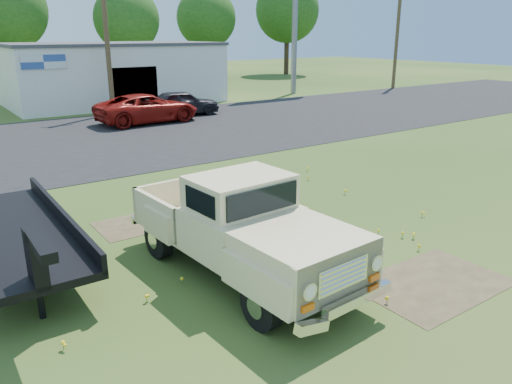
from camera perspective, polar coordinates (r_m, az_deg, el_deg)
ground at (r=11.62m, az=2.96°, el=-6.71°), size 140.00×140.00×0.00m
asphalt_lot at (r=24.67m, az=-19.17°, el=5.54°), size 90.00×14.00×0.02m
dirt_patch_a at (r=10.79m, az=19.53°, el=-9.83°), size 3.00×2.00×0.01m
dirt_patch_b at (r=13.53m, az=-13.09°, el=-3.55°), size 2.20×1.60×0.01m
commercial_building at (r=37.55m, az=-16.00°, el=12.97°), size 14.20×8.20×4.15m
utility_pole_mid at (r=32.08m, az=-16.71°, el=16.69°), size 1.60×0.30×9.00m
utility_pole_east at (r=47.49m, az=15.83°, el=16.89°), size 1.60×0.30×9.00m
treeline_d at (r=49.56m, az=-26.67°, el=18.10°), size 6.72×6.72×10.00m
treeline_e at (r=50.81m, az=-14.57°, el=18.57°), size 6.08×6.08×9.04m
treeline_f at (r=57.42m, az=-5.71°, el=19.18°), size 6.40×6.40×9.52m
treeline_g at (r=61.85m, az=3.59°, el=20.01°), size 7.36×7.36×10.95m
vintage_pickup_truck at (r=10.12m, az=-1.80°, el=-3.91°), size 2.65×6.06×2.15m
flatbed_trailer at (r=11.71m, az=-26.24°, el=-3.74°), size 2.25×6.52×1.77m
red_pickup at (r=28.64m, az=-12.30°, el=9.31°), size 5.82×2.92×1.58m
dark_sedan at (r=30.84m, az=-8.43°, el=10.02°), size 4.59×2.27×1.50m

